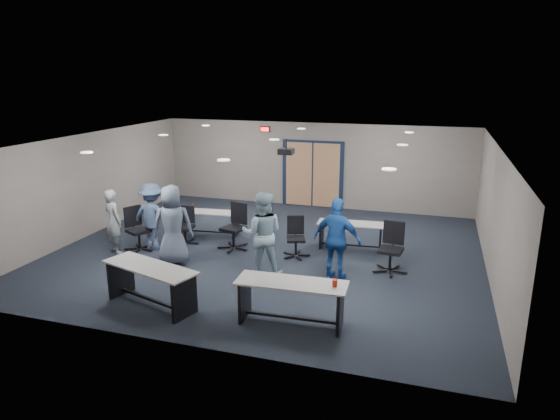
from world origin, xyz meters
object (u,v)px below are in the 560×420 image
(table_front_right, at_px, (292,295))
(table_back_left, at_px, (209,219))
(person_back, at_px, (152,216))
(table_front_left, at_px, (151,279))
(person_plaid, at_px, (173,225))
(chair_back_b, at_px, (233,227))
(person_navy, at_px, (337,240))
(chair_back_c, at_px, (296,237))
(chair_loose_left, at_px, (138,229))
(person_lightblue, at_px, (263,234))
(chair_loose_right, at_px, (391,248))
(table_back_right, at_px, (351,231))
(chair_back_a, at_px, (185,226))
(person_gray, at_px, (113,221))

(table_front_right, height_order, table_back_left, table_front_right)
(table_back_left, distance_m, person_back, 1.68)
(table_front_left, bearing_deg, person_plaid, 124.82)
(table_front_right, relative_size, chair_back_b, 1.70)
(table_back_left, relative_size, person_navy, 0.94)
(chair_back_c, height_order, person_plaid, person_plaid)
(chair_back_b, relative_size, person_navy, 0.65)
(table_front_left, bearing_deg, chair_loose_left, 143.56)
(chair_back_c, bearing_deg, table_back_left, 142.76)
(person_back, bearing_deg, chair_back_c, -172.24)
(person_lightblue, bearing_deg, chair_loose_right, -172.90)
(table_front_left, bearing_deg, table_back_right, 71.44)
(table_back_left, distance_m, chair_back_a, 0.91)
(table_back_left, relative_size, chair_back_b, 1.45)
(chair_loose_left, height_order, person_back, person_back)
(person_navy, bearing_deg, person_plaid, 13.88)
(table_back_right, bearing_deg, chair_back_c, -144.04)
(table_front_left, bearing_deg, person_lightblue, 71.02)
(person_plaid, distance_m, person_back, 1.22)
(person_gray, distance_m, person_back, 0.92)
(person_gray, bearing_deg, table_front_right, -175.87)
(table_back_left, relative_size, table_back_right, 0.99)
(table_front_right, bearing_deg, chair_back_a, 136.98)
(chair_loose_left, relative_size, person_back, 0.65)
(table_back_left, height_order, chair_back_b, chair_back_b)
(table_front_right, xyz_separation_m, chair_back_b, (-2.43, 3.22, 0.04))
(chair_back_c, bearing_deg, person_back, 169.46)
(person_navy, bearing_deg, chair_loose_right, -134.31)
(table_front_right, relative_size, person_gray, 1.23)
(chair_loose_left, distance_m, person_back, 0.46)
(chair_back_a, distance_m, chair_back_c, 2.93)
(chair_back_c, relative_size, person_gray, 0.61)
(person_navy, bearing_deg, chair_loose_left, 7.02)
(chair_back_b, xyz_separation_m, person_gray, (-2.63, -1.10, 0.22))
(table_front_right, xyz_separation_m, chair_loose_left, (-4.61, 2.45, 0.00))
(table_front_right, distance_m, chair_loose_left, 5.22)
(person_back, bearing_deg, chair_loose_left, 35.76)
(table_back_right, distance_m, person_gray, 5.75)
(table_back_left, bearing_deg, person_lightblue, -50.06)
(chair_back_a, xyz_separation_m, chair_back_b, (1.31, 0.04, 0.09))
(table_back_left, relative_size, chair_back_a, 1.72)
(table_back_left, distance_m, chair_loose_right, 5.02)
(table_back_left, xyz_separation_m, chair_back_b, (1.04, -0.83, 0.12))
(person_plaid, relative_size, person_back, 1.11)
(chair_loose_left, bearing_deg, chair_back_a, -22.86)
(chair_back_b, xyz_separation_m, person_lightblue, (1.22, -1.30, 0.34))
(chair_back_b, relative_size, person_back, 0.69)
(chair_loose_right, relative_size, person_lightblue, 0.60)
(chair_loose_left, relative_size, person_plaid, 0.59)
(table_front_right, relative_size, table_back_right, 1.16)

